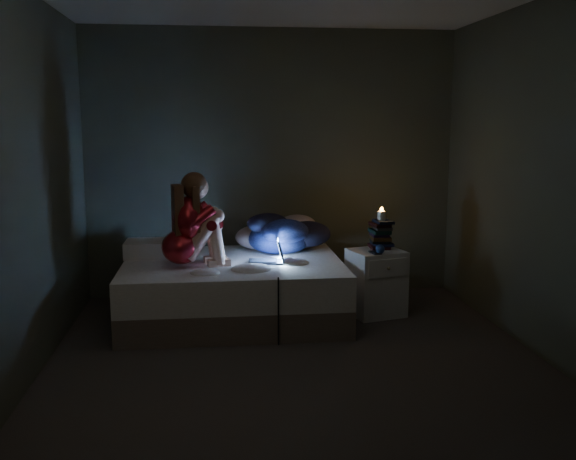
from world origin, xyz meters
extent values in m
cube|color=#332E2C|center=(0.00, 0.00, -0.01)|extent=(3.60, 3.80, 0.02)
cube|color=#3E3F3A|center=(0.00, 1.91, 1.30)|extent=(3.60, 0.02, 2.60)
cube|color=#3E3F3A|center=(0.00, -1.91, 1.30)|extent=(3.60, 0.02, 2.60)
cube|color=#3E3F3A|center=(-1.81, 0.00, 1.30)|extent=(0.02, 3.80, 2.60)
cube|color=#3E3F3A|center=(1.81, 0.00, 1.30)|extent=(0.02, 3.80, 2.60)
cube|color=white|center=(-1.12, 1.39, 0.59)|extent=(0.50, 0.35, 0.14)
cube|color=silver|center=(0.85, 1.07, 0.29)|extent=(0.53, 0.49, 0.59)
cylinder|color=beige|center=(0.91, 1.15, 0.90)|extent=(0.07, 0.07, 0.08)
cube|color=black|center=(0.77, 0.96, 0.59)|extent=(0.08, 0.15, 0.01)
sphere|color=navy|center=(0.81, 0.93, 0.63)|extent=(0.08, 0.08, 0.08)
camera|label=1|loc=(-0.57, -4.33, 1.72)|focal=39.67mm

